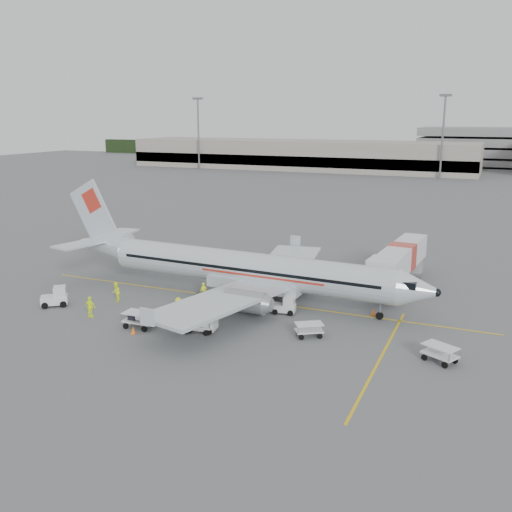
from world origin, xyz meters
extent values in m
plane|color=#56595B|center=(0.00, 0.00, 0.00)|extent=(360.00, 360.00, 0.00)
cube|color=yellow|center=(0.00, 0.00, 0.01)|extent=(44.00, 0.20, 0.01)
cube|color=yellow|center=(14.00, -8.00, 0.01)|extent=(0.20, 20.00, 0.01)
cone|color=orange|center=(11.61, 0.55, 0.31)|extent=(0.38, 0.38, 0.62)
cone|color=orange|center=(1.05, 12.10, 0.34)|extent=(0.41, 0.41, 0.67)
cone|color=orange|center=(-4.86, -11.20, 0.32)|extent=(0.40, 0.40, 0.65)
imported|color=#D6EA16|center=(-3.79, -1.54, 0.83)|extent=(0.70, 0.56, 1.66)
imported|color=#D6EA16|center=(-11.04, -5.06, 0.90)|extent=(1.03, 1.10, 1.81)
imported|color=#D6EA16|center=(-3.71, -6.20, 0.82)|extent=(0.87, 1.18, 1.64)
imported|color=#D6EA16|center=(-10.41, -9.48, 0.92)|extent=(1.10, 0.50, 1.84)
camera|label=1|loc=(20.70, -46.11, 16.73)|focal=40.00mm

